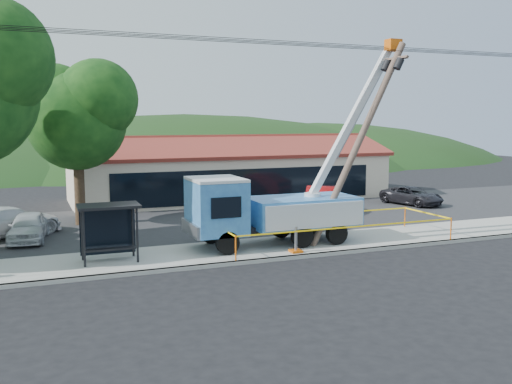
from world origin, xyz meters
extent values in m
plane|color=black|center=(0.00, 0.00, 0.00)|extent=(120.00, 120.00, 0.00)
cube|color=#AEADA3|center=(0.00, 2.10, 0.07)|extent=(60.00, 0.25, 0.15)
cube|color=#AEADA3|center=(0.00, 4.00, 0.07)|extent=(60.00, 4.00, 0.15)
cube|color=#28282B|center=(0.00, 12.00, 0.05)|extent=(60.00, 12.00, 0.10)
cube|color=beige|center=(4.00, 20.00, 1.70)|extent=(22.00, 8.00, 3.40)
cube|color=black|center=(4.00, 15.98, 1.43)|extent=(18.04, 0.08, 2.21)
cube|color=maroon|center=(4.00, 18.00, 3.90)|extent=(22.50, 4.53, 1.52)
cube|color=maroon|center=(4.00, 22.00, 3.90)|extent=(22.50, 4.53, 1.52)
cube|color=maroon|center=(4.00, 20.00, 4.55)|extent=(22.50, 0.30, 0.25)
cylinder|color=#332316|center=(-7.00, 13.00, 2.09)|extent=(0.56, 0.56, 4.18)
sphere|color=#0E340F|center=(-7.00, 13.00, 5.70)|extent=(5.25, 5.25, 5.25)
sphere|color=#0E340F|center=(-8.05, 13.70, 6.65)|extent=(4.20, 4.20, 4.20)
sphere|color=#0E340F|center=(-5.95, 12.30, 6.84)|extent=(4.20, 4.20, 4.20)
ellipsoid|color=#1D3814|center=(10.00, 55.00, 0.00)|extent=(89.60, 64.00, 32.00)
ellipsoid|color=#1D3814|center=(30.00, 55.00, 0.00)|extent=(72.80, 52.00, 26.00)
cylinder|color=black|center=(0.00, 3.10, 8.86)|extent=(60.00, 0.02, 0.02)
cylinder|color=black|center=(0.00, 3.60, 8.98)|extent=(60.00, 0.02, 0.02)
cylinder|color=black|center=(0.00, 4.10, 9.10)|extent=(60.00, 0.02, 0.02)
cylinder|color=black|center=(0.00, 4.50, 9.22)|extent=(60.00, 0.02, 0.02)
cylinder|color=black|center=(-1.93, 3.28, 0.65)|extent=(0.98, 0.33, 0.98)
cylinder|color=black|center=(-1.93, 5.57, 0.65)|extent=(0.98, 0.33, 0.98)
cylinder|color=black|center=(1.56, 3.28, 0.65)|extent=(0.98, 0.33, 0.98)
cylinder|color=black|center=(1.56, 5.57, 0.65)|extent=(0.98, 0.33, 0.98)
cylinder|color=black|center=(3.31, 3.28, 0.65)|extent=(0.98, 0.33, 0.98)
cylinder|color=black|center=(3.31, 5.57, 0.65)|extent=(0.98, 0.33, 0.98)
cube|color=black|center=(0.91, 4.43, 0.93)|extent=(7.20, 1.09, 0.27)
cube|color=#3269B1|center=(-2.04, 4.43, 2.02)|extent=(2.18, 2.62, 2.29)
cube|color=silver|center=(-2.04, 4.43, 3.22)|extent=(2.18, 2.62, 0.13)
cube|color=black|center=(-3.08, 4.43, 2.18)|extent=(0.09, 1.96, 0.98)
cube|color=gray|center=(-3.19, 4.43, 1.15)|extent=(0.16, 2.51, 0.55)
cube|color=#3269B1|center=(2.11, 4.43, 1.58)|extent=(5.02, 2.62, 1.31)
cylinder|color=silver|center=(2.65, 4.43, 2.07)|extent=(0.76, 0.76, 0.65)
cube|color=silver|center=(4.69, 4.43, 5.80)|extent=(4.33, 0.31, 7.06)
cube|color=gray|center=(5.01, 4.43, 6.07)|extent=(2.61, 0.20, 4.25)
cube|color=#E65F0C|center=(6.72, 4.21, 9.26)|extent=(0.65, 0.55, 0.55)
cube|color=#E65F0C|center=(0.91, 2.57, 0.21)|extent=(0.49, 0.49, 0.09)
cube|color=#E65F0C|center=(3.74, 6.28, 0.21)|extent=(0.49, 0.49, 0.09)
cylinder|color=brown|center=(4.45, 3.48, 4.70)|extent=(4.81, 0.31, 9.24)
cube|color=brown|center=(6.37, 3.48, 8.56)|extent=(0.16, 1.74, 0.16)
cylinder|color=black|center=(6.18, 3.96, 8.27)|extent=(0.53, 0.35, 0.59)
cylinder|color=black|center=(6.18, 2.99, 8.27)|extent=(0.53, 0.35, 0.59)
cylinder|color=black|center=(-7.68, 3.46, 1.24)|extent=(0.09, 0.09, 2.21)
cylinder|color=black|center=(-5.66, 3.42, 1.24)|extent=(0.09, 0.09, 2.21)
cylinder|color=black|center=(-7.66, 4.56, 1.24)|extent=(0.09, 0.09, 2.21)
cylinder|color=black|center=(-5.64, 4.52, 1.24)|extent=(0.09, 0.09, 2.21)
cube|color=black|center=(-6.66, 3.99, 2.39)|extent=(2.42, 1.52, 0.11)
cube|color=black|center=(-6.65, 4.59, 1.24)|extent=(2.21, 0.09, 1.84)
cube|color=black|center=(-6.66, 3.99, 0.64)|extent=(2.03, 0.41, 0.07)
cylinder|color=#E65F0C|center=(-1.97, 2.18, 0.67)|extent=(0.06, 0.06, 1.04)
cylinder|color=#E65F0C|center=(8.84, 2.18, 0.67)|extent=(0.06, 0.06, 1.04)
cylinder|color=#E65F0C|center=(8.84, 5.71, 0.67)|extent=(0.06, 0.06, 1.04)
cylinder|color=#E65F0C|center=(-1.97, 5.71, 0.67)|extent=(0.06, 0.06, 1.04)
cube|color=yellow|center=(3.44, 2.18, 1.14)|extent=(10.81, 0.01, 0.06)
cube|color=yellow|center=(8.84, 3.94, 1.14)|extent=(0.01, 3.53, 0.06)
cube|color=yellow|center=(3.44, 5.71, 1.14)|extent=(10.81, 0.01, 0.06)
cube|color=yellow|center=(-1.97, 3.94, 1.14)|extent=(0.01, 3.53, 0.06)
imported|color=silver|center=(-9.66, 9.60, 0.00)|extent=(2.09, 4.16, 1.36)
imported|color=maroon|center=(6.67, 10.97, 0.00)|extent=(4.09, 5.24, 1.66)
imported|color=silver|center=(-10.49, 11.05, 0.00)|extent=(5.42, 4.28, 1.47)
imported|color=#222227|center=(14.22, 12.21, 0.00)|extent=(3.02, 4.70, 1.20)
camera|label=1|loc=(-9.60, -18.86, 5.84)|focal=40.00mm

